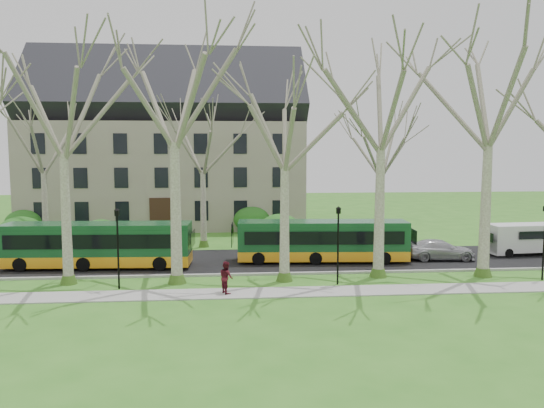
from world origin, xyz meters
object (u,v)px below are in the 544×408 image
at_px(sedan, 440,250).
at_px(van_a, 523,239).
at_px(bus_lead, 98,245).
at_px(bus_follow, 322,241).
at_px(pedestrian_b, 226,277).

xyz_separation_m(sedan, van_a, (6.53, 1.17, 0.42)).
relative_size(bus_lead, bus_follow, 1.04).
xyz_separation_m(bus_lead, bus_follow, (14.51, 0.61, -0.05)).
relative_size(sedan, pedestrian_b, 2.75).
height_order(bus_follow, sedan, bus_follow).
height_order(bus_lead, sedan, bus_lead).
bearing_deg(sedan, bus_follow, 93.40).
xyz_separation_m(sedan, pedestrian_b, (-14.46, -7.25, 0.17)).
bearing_deg(sedan, van_a, -75.72).
bearing_deg(bus_follow, pedestrian_b, -127.26).
xyz_separation_m(bus_follow, pedestrian_b, (-6.37, -7.34, -0.56)).
relative_size(bus_follow, van_a, 2.24).
bearing_deg(pedestrian_b, bus_follow, -67.38).
bearing_deg(van_a, bus_follow, -179.60).
distance_m(bus_lead, sedan, 22.62).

